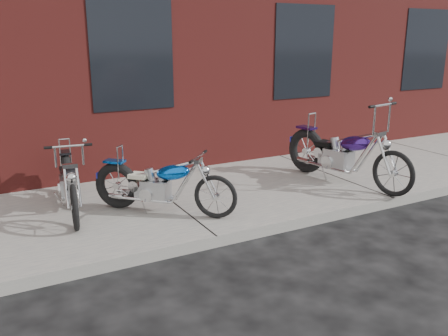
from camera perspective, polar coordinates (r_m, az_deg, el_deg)
ground at (r=5.87m, az=-0.84°, el=-9.56°), size 120.00×120.00×0.00m
sidewalk at (r=7.11m, az=-6.43°, el=-4.44°), size 22.00×3.00×0.15m
chopper_purple at (r=8.03m, az=14.15°, el=1.38°), size 0.73×2.43×1.38m
chopper_blue at (r=6.50m, az=-7.59°, el=-2.23°), size 1.55×1.51×0.90m
chopper_third at (r=6.88m, az=-18.05°, el=-1.88°), size 0.53×2.05×1.04m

